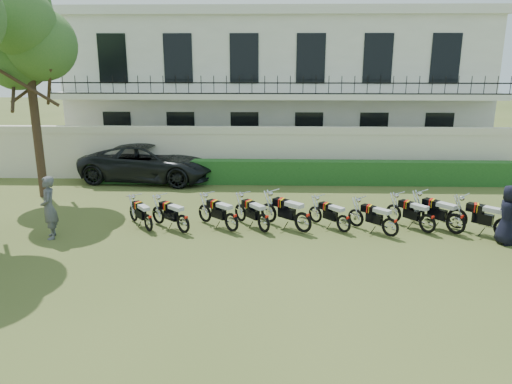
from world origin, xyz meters
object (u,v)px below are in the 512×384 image
Objects in this scene: motorcycle_0 at (148,219)px; motorcycle_5 at (344,219)px; motorcycle_7 at (428,219)px; inspector at (49,208)px; motorcycle_8 at (456,219)px; officer_3 at (508,215)px; motorcycle_2 at (232,218)px; motorcycle_3 at (264,218)px; tree_west_near at (27,37)px; motorcycle_9 at (506,223)px; motorcycle_6 at (391,223)px; suv at (149,162)px; motorcycle_4 at (303,217)px; motorcycle_1 at (183,219)px.

motorcycle_5 reaches higher than motorcycle_0.
inspector reaches higher than motorcycle_7.
officer_3 is at bearing -71.42° from motorcycle_8.
motorcycle_2 is 0.76× the size of inspector.
motorcycle_0 is 0.92× the size of motorcycle_7.
motorcycle_0 is 0.92× the size of motorcycle_3.
motorcycle_9 is (15.59, -4.22, -5.37)m from tree_west_near.
motorcycle_7 is at bearing -46.31° from motorcycle_2.
motorcycle_2 is 6.80m from motorcycle_8.
tree_west_near is 5.19× the size of motorcycle_7.
inspector is (-10.10, -0.34, 0.48)m from motorcycle_6.
motorcycle_9 is at bearing -40.81° from motorcycle_3.
motorcycle_7 is 2.19m from officer_3.
inspector is at bearing 176.93° from suv.
motorcycle_6 is 3.27m from officer_3.
motorcycle_3 is 3.79m from motorcycle_6.
suv is at bearing 109.20° from motorcycle_7.
officer_3 is at bearing -158.02° from motorcycle_9.
tree_west_near is 12.79m from motorcycle_5.
motorcycle_0 is 0.87× the size of motorcycle_9.
inspector reaches higher than motorcycle_8.
motorcycle_4 is 4.62m from motorcycle_8.
motorcycle_5 is at bearing -46.42° from motorcycle_1.
motorcycle_1 is 0.89× the size of motorcycle_9.
tree_west_near is 5.52× the size of motorcycle_2.
motorcycle_0 is 3.55m from motorcycle_3.
motorcycle_2 is 1.05× the size of motorcycle_6.
tree_west_near is at bearing 123.79° from motorcycle_8.
suv reaches higher than motorcycle_4.
motorcycle_9 reaches higher than motorcycle_8.
motorcycle_6 is 3.32m from motorcycle_9.
motorcycle_8 is 1.42m from officer_3.
motorcycle_4 reaches higher than motorcycle_5.
motorcycle_0 is 0.88× the size of motorcycle_4.
motorcycle_9 reaches higher than motorcycle_2.
motorcycle_6 is 0.84× the size of motorcycle_9.
motorcycle_6 is 11.11m from suv.
tree_west_near is 5.88× the size of motorcycle_5.
motorcycle_0 is 2.56m from motorcycle_2.
tree_west_near is 15.01m from motorcycle_7.
motorcycle_9 is 13.42m from inspector.
officer_3 reaches higher than motorcycle_2.
motorcycle_0 is 0.81× the size of officer_3.
motorcycle_1 is at bearing 140.56° from motorcycle_5.
motorcycle_6 is at bearing -56.06° from motorcycle_5.
motorcycle_1 is 9.55m from motorcycle_9.
motorcycle_4 reaches higher than motorcycle_6.
officer_3 is (9.45, -0.52, 0.41)m from motorcycle_1.
motorcycle_8 is at bearing -37.53° from motorcycle_3.
motorcycle_8 is at bearing 71.10° from inspector.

